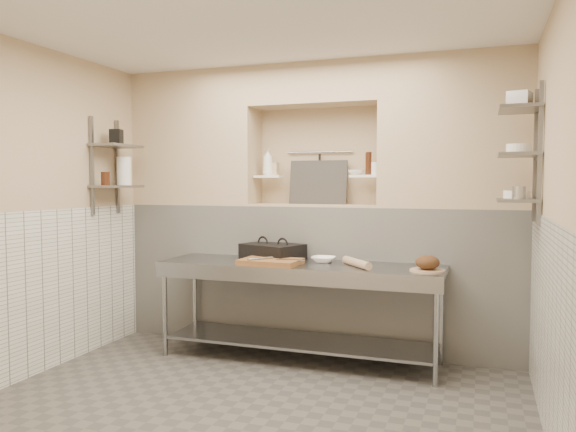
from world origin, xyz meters
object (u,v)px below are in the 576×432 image
at_px(bowl_alcove, 356,172).
at_px(mixing_bowl, 323,260).
at_px(rolling_pin, 357,263).
at_px(panini_press, 273,252).
at_px(bread_loaf, 427,262).
at_px(bottle_soap, 268,162).
at_px(prep_table, 299,292).
at_px(cutting_board, 271,262).
at_px(jug_left, 124,171).

bearing_deg(bowl_alcove, mixing_bowl, -116.88).
bearing_deg(rolling_pin, bowl_alcove, 103.47).
bearing_deg(panini_press, bowl_alcove, 47.09).
relative_size(bread_loaf, bottle_soap, 0.71).
relative_size(bottle_soap, bowl_alcove, 1.82).
xyz_separation_m(prep_table, bowl_alcove, (0.40, 0.56, 1.09)).
xyz_separation_m(mixing_bowl, bowl_alcove, (0.21, 0.41, 0.81)).
bearing_deg(rolling_pin, cutting_board, -171.97).
relative_size(panini_press, cutting_board, 1.22).
distance_m(prep_table, jug_left, 2.16).
height_order(bottle_soap, jug_left, bottle_soap).
height_order(cutting_board, rolling_pin, rolling_pin).
distance_m(bread_loaf, bowl_alcove, 1.25).
xyz_separation_m(cutting_board, bowl_alcove, (0.63, 0.69, 0.81)).
bearing_deg(prep_table, jug_left, -179.65).
bearing_deg(bowl_alcove, panini_press, -154.17).
relative_size(bowl_alcove, jug_left, 0.54).
bearing_deg(bowl_alcove, bread_loaf, -40.70).
xyz_separation_m(cutting_board, mixing_bowl, (0.42, 0.27, 0.00)).
bearing_deg(cutting_board, mixing_bowl, 33.08).
distance_m(panini_press, mixing_bowl, 0.53).
height_order(bread_loaf, bowl_alcove, bowl_alcove).
xyz_separation_m(rolling_pin, bottle_soap, (-1.06, 0.59, 0.92)).
height_order(panini_press, bottle_soap, bottle_soap).
bearing_deg(cutting_board, bowl_alcove, 47.53).
height_order(cutting_board, bottle_soap, bottle_soap).
bearing_deg(rolling_pin, panini_press, 165.67).
relative_size(panini_press, bowl_alcove, 4.25).
height_order(bottle_soap, bowl_alcove, bottle_soap).
bearing_deg(mixing_bowl, jug_left, -175.65).
relative_size(bottle_soap, jug_left, 0.98).
relative_size(rolling_pin, bottle_soap, 1.65).
bearing_deg(rolling_pin, prep_table, 177.84).
distance_m(mixing_bowl, bowl_alcove, 0.93).
height_order(mixing_bowl, rolling_pin, rolling_pin).
xyz_separation_m(panini_press, bread_loaf, (1.48, -0.29, 0.00)).
bearing_deg(cutting_board, panini_press, 107.69).
height_order(rolling_pin, bowl_alcove, bowl_alcove).
height_order(cutting_board, jug_left, jug_left).
bearing_deg(jug_left, bottle_soap, 23.77).
xyz_separation_m(rolling_pin, jug_left, (-2.39, 0.01, 0.82)).
distance_m(panini_press, rolling_pin, 0.90).
bearing_deg(jug_left, bread_loaf, -1.42).
relative_size(panini_press, rolling_pin, 1.42).
relative_size(mixing_bowl, bowl_alcove, 1.47).
xyz_separation_m(bottle_soap, jug_left, (-1.33, -0.59, -0.10)).
distance_m(rolling_pin, bottle_soap, 1.52).
relative_size(panini_press, jug_left, 2.28).
xyz_separation_m(prep_table, rolling_pin, (0.54, -0.02, 0.29)).
bearing_deg(bowl_alcove, rolling_pin, -76.53).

